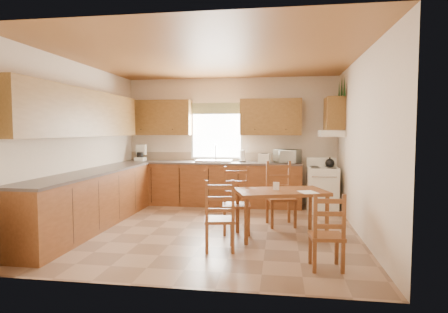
# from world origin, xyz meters

# --- Properties ---
(floor) EXTENTS (4.50, 4.50, 0.00)m
(floor) POSITION_xyz_m (0.00, 0.00, 0.00)
(floor) COLOR #937156
(floor) RESTS_ON ground
(ceiling) EXTENTS (4.50, 4.50, 0.00)m
(ceiling) POSITION_xyz_m (0.00, 0.00, 2.70)
(ceiling) COLOR #9D6433
(ceiling) RESTS_ON floor
(wall_left) EXTENTS (4.50, 4.50, 0.00)m
(wall_left) POSITION_xyz_m (-2.25, 0.00, 1.35)
(wall_left) COLOR beige
(wall_left) RESTS_ON floor
(wall_right) EXTENTS (4.50, 4.50, 0.00)m
(wall_right) POSITION_xyz_m (2.25, 0.00, 1.35)
(wall_right) COLOR beige
(wall_right) RESTS_ON floor
(wall_back) EXTENTS (4.50, 4.50, 0.00)m
(wall_back) POSITION_xyz_m (0.00, 2.25, 1.35)
(wall_back) COLOR beige
(wall_back) RESTS_ON floor
(wall_front) EXTENTS (4.50, 4.50, 0.00)m
(wall_front) POSITION_xyz_m (0.00, -2.25, 1.35)
(wall_front) COLOR beige
(wall_front) RESTS_ON floor
(lower_cab_back) EXTENTS (3.75, 0.60, 0.88)m
(lower_cab_back) POSITION_xyz_m (-0.38, 1.95, 0.44)
(lower_cab_back) COLOR brown
(lower_cab_back) RESTS_ON floor
(lower_cab_left) EXTENTS (0.60, 3.60, 0.88)m
(lower_cab_left) POSITION_xyz_m (-1.95, -0.15, 0.44)
(lower_cab_left) COLOR brown
(lower_cab_left) RESTS_ON floor
(counter_back) EXTENTS (3.75, 0.63, 0.04)m
(counter_back) POSITION_xyz_m (-0.38, 1.95, 0.90)
(counter_back) COLOR #534743
(counter_back) RESTS_ON lower_cab_back
(counter_left) EXTENTS (0.63, 3.60, 0.04)m
(counter_left) POSITION_xyz_m (-1.95, -0.15, 0.90)
(counter_left) COLOR #534743
(counter_left) RESTS_ON lower_cab_left
(backsplash) EXTENTS (3.75, 0.01, 0.18)m
(backsplash) POSITION_xyz_m (-0.38, 2.24, 1.01)
(backsplash) COLOR tan
(backsplash) RESTS_ON counter_back
(upper_cab_back_left) EXTENTS (1.41, 0.33, 0.75)m
(upper_cab_back_left) POSITION_xyz_m (-1.55, 2.08, 1.85)
(upper_cab_back_left) COLOR brown
(upper_cab_back_left) RESTS_ON wall_back
(upper_cab_back_right) EXTENTS (1.25, 0.33, 0.75)m
(upper_cab_back_right) POSITION_xyz_m (0.86, 2.08, 1.85)
(upper_cab_back_right) COLOR brown
(upper_cab_back_right) RESTS_ON wall_back
(upper_cab_left) EXTENTS (0.33, 3.60, 0.75)m
(upper_cab_left) POSITION_xyz_m (-2.08, -0.15, 1.85)
(upper_cab_left) COLOR brown
(upper_cab_left) RESTS_ON wall_left
(upper_cab_stove) EXTENTS (0.33, 0.62, 0.62)m
(upper_cab_stove) POSITION_xyz_m (2.08, 1.65, 1.90)
(upper_cab_stove) COLOR brown
(upper_cab_stove) RESTS_ON wall_right
(range_hood) EXTENTS (0.44, 0.62, 0.12)m
(range_hood) POSITION_xyz_m (2.03, 1.65, 1.52)
(range_hood) COLOR white
(range_hood) RESTS_ON wall_right
(window_frame) EXTENTS (1.13, 0.02, 1.18)m
(window_frame) POSITION_xyz_m (-0.30, 2.22, 1.55)
(window_frame) COLOR white
(window_frame) RESTS_ON wall_back
(window_pane) EXTENTS (1.05, 0.01, 1.10)m
(window_pane) POSITION_xyz_m (-0.30, 2.21, 1.55)
(window_pane) COLOR white
(window_pane) RESTS_ON wall_back
(window_valance) EXTENTS (1.19, 0.01, 0.24)m
(window_valance) POSITION_xyz_m (-0.30, 2.19, 2.05)
(window_valance) COLOR #3F5628
(window_valance) RESTS_ON wall_back
(sink_basin) EXTENTS (0.75, 0.45, 0.04)m
(sink_basin) POSITION_xyz_m (-0.30, 1.95, 0.94)
(sink_basin) COLOR silver
(sink_basin) RESTS_ON counter_back
(pine_decal_a) EXTENTS (0.22, 0.22, 0.36)m
(pine_decal_a) POSITION_xyz_m (2.21, 1.33, 2.38)
(pine_decal_a) COLOR #173E17
(pine_decal_a) RESTS_ON wall_right
(pine_decal_b) EXTENTS (0.22, 0.22, 0.36)m
(pine_decal_b) POSITION_xyz_m (2.21, 1.65, 2.42)
(pine_decal_b) COLOR #173E17
(pine_decal_b) RESTS_ON wall_right
(pine_decal_c) EXTENTS (0.22, 0.22, 0.36)m
(pine_decal_c) POSITION_xyz_m (2.21, 1.97, 2.38)
(pine_decal_c) COLOR #173E17
(pine_decal_c) RESTS_ON wall_right
(stove) EXTENTS (0.58, 0.60, 0.85)m
(stove) POSITION_xyz_m (1.88, 1.60, 0.42)
(stove) COLOR white
(stove) RESTS_ON floor
(coffeemaker) EXTENTS (0.28, 0.31, 0.37)m
(coffeemaker) POSITION_xyz_m (-1.94, 1.97, 1.10)
(coffeemaker) COLOR white
(coffeemaker) RESTS_ON counter_back
(paper_towel) EXTENTS (0.13, 0.13, 0.25)m
(paper_towel) POSITION_xyz_m (0.29, 1.95, 1.05)
(paper_towel) COLOR white
(paper_towel) RESTS_ON counter_back
(toaster) EXTENTS (0.25, 0.19, 0.19)m
(toaster) POSITION_xyz_m (0.75, 1.87, 1.01)
(toaster) COLOR white
(toaster) RESTS_ON counter_back
(microwave) EXTENTS (0.54, 0.48, 0.27)m
(microwave) POSITION_xyz_m (1.21, 1.92, 1.06)
(microwave) COLOR white
(microwave) RESTS_ON counter_back
(dining_table) EXTENTS (1.46, 1.10, 0.70)m
(dining_table) POSITION_xyz_m (1.08, -0.23, 0.35)
(dining_table) COLOR brown
(dining_table) RESTS_ON floor
(chair_near_left) EXTENTS (0.46, 0.44, 0.94)m
(chair_near_left) POSITION_xyz_m (0.29, -0.99, 0.47)
(chair_near_left) COLOR brown
(chair_near_left) RESTS_ON floor
(chair_near_right) EXTENTS (0.40, 0.38, 0.88)m
(chair_near_right) POSITION_xyz_m (1.59, -1.46, 0.44)
(chair_near_right) COLOR brown
(chair_near_right) RESTS_ON floor
(chair_far_left) EXTENTS (0.47, 0.45, 1.00)m
(chair_far_left) POSITION_xyz_m (0.41, -0.13, 0.50)
(chair_far_left) COLOR brown
(chair_far_left) RESTS_ON floor
(chair_far_right) EXTENTS (0.53, 0.52, 1.05)m
(chair_far_right) POSITION_xyz_m (1.09, 0.42, 0.53)
(chair_far_right) COLOR brown
(chair_far_right) RESTS_ON floor
(table_paper) EXTENTS (0.31, 0.36, 0.00)m
(table_paper) POSITION_xyz_m (1.46, -0.36, 0.70)
(table_paper) COLOR white
(table_paper) RESTS_ON dining_table
(table_card) EXTENTS (0.09, 0.04, 0.12)m
(table_card) POSITION_xyz_m (1.01, -0.23, 0.76)
(table_card) COLOR white
(table_card) RESTS_ON dining_table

